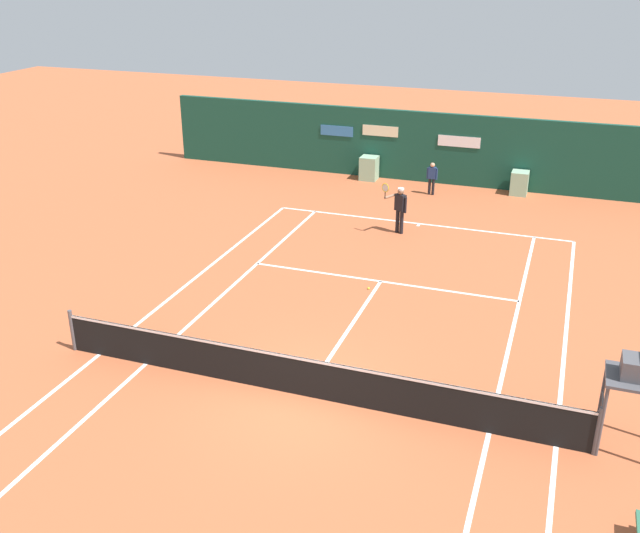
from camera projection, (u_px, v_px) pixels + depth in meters
name	position (u px, v px, depth m)	size (l,w,h in m)	color
ground_plane	(313.00, 382.00, 16.29)	(80.00, 80.00, 0.01)	#B25633
tennis_net	(304.00, 376.00, 15.59)	(12.10, 0.10, 1.07)	#4C4C51
sponsor_back_wall	(448.00, 150.00, 29.90)	(25.00, 1.02, 2.95)	#144233
umpire_chair	(635.00, 376.00, 13.52)	(1.00, 1.00, 2.39)	#47474C
player_on_baseline	(400.00, 206.00, 24.66)	(0.84, 0.65, 1.85)	black
ball_kid_centre_post	(432.00, 176.00, 28.77)	(0.44, 0.18, 1.32)	black
tennis_ball_near_service_line	(369.00, 288.00, 20.81)	(0.07, 0.07, 0.07)	#CCE033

